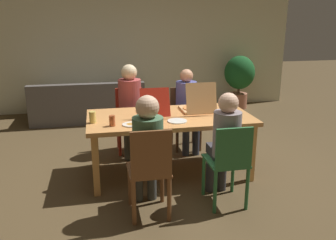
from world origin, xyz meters
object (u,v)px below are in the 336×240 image
person_1 (130,102)px  couch (88,106)px  chair_0 (229,161)px  chair_1 (130,117)px  plate_1 (131,124)px  potted_plant (239,76)px  dining_table (170,121)px  person_3 (187,104)px  plate_0 (177,121)px  person_0 (225,138)px  drinking_glass_0 (93,117)px  pizza_box_0 (197,107)px  drinking_glass_1 (112,121)px  chair_2 (150,170)px  pizza_box_1 (153,110)px  person_2 (147,144)px  chair_3 (185,115)px

person_1 → couch: person_1 is taller
chair_0 → chair_1: chair_1 is taller
plate_1 → potted_plant: potted_plant is taller
person_1 → potted_plant: (2.51, 2.12, -0.07)m
dining_table → person_3: 0.87m
chair_0 → person_3: 1.70m
person_3 → plate_0: 1.09m
person_0 → couch: 3.75m
chair_1 → drinking_glass_0: (-0.52, -1.05, 0.32)m
dining_table → potted_plant: 3.60m
potted_plant → plate_0: bearing=-123.2°
drinking_glass_0 → couch: (-0.11, 2.76, -0.55)m
chair_1 → potted_plant: potted_plant is taller
potted_plant → dining_table: bearing=-125.9°
chair_1 → couch: chair_1 is taller
dining_table → plate_0: size_ratio=8.78×
pizza_box_0 → drinking_glass_1: size_ratio=3.89×
potted_plant → plate_1: bearing=-129.2°
drinking_glass_1 → person_3: bearing=43.0°
dining_table → chair_2: 1.07m
person_3 → pizza_box_1: size_ratio=2.52×
chair_2 → plate_0: (0.43, 0.72, 0.25)m
person_3 → chair_2: bearing=-115.1°
person_2 → pizza_box_0: bearing=51.4°
chair_2 → person_2: 0.26m
plate_0 → chair_0: bearing=-60.3°
pizza_box_1 → drinking_glass_1: size_ratio=3.93×
person_2 → person_3: size_ratio=1.03×
person_0 → chair_2: 0.86m
dining_table → chair_0: 1.03m
chair_0 → plate_0: chair_0 is taller
person_1 → person_3: size_ratio=1.07×
chair_0 → chair_1: size_ratio=0.99×
chair_3 → plate_0: bearing=-108.1°
chair_3 → person_3: 0.26m
dining_table → person_0: (0.42, -0.78, 0.02)m
person_3 → potted_plant: size_ratio=1.06×
chair_3 → plate_1: (-0.91, -1.20, 0.28)m
dining_table → pizza_box_1: pizza_box_1 is taller
dining_table → person_3: bearing=61.3°
chair_0 → chair_2: (-0.82, -0.05, -0.00)m
dining_table → couch: (-1.03, 2.65, -0.41)m
drinking_glass_0 → plate_0: bearing=-8.5°
drinking_glass_1 → drinking_glass_0: bearing=142.0°
pizza_box_0 → drinking_glass_1: (-1.08, -0.41, 0.01)m
chair_0 → person_2: bearing=173.7°
dining_table → pizza_box_0: 0.42m
chair_3 → chair_2: bearing=-113.4°
person_3 → plate_1: bearing=-131.0°
pizza_box_1 → person_3: bearing=46.9°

